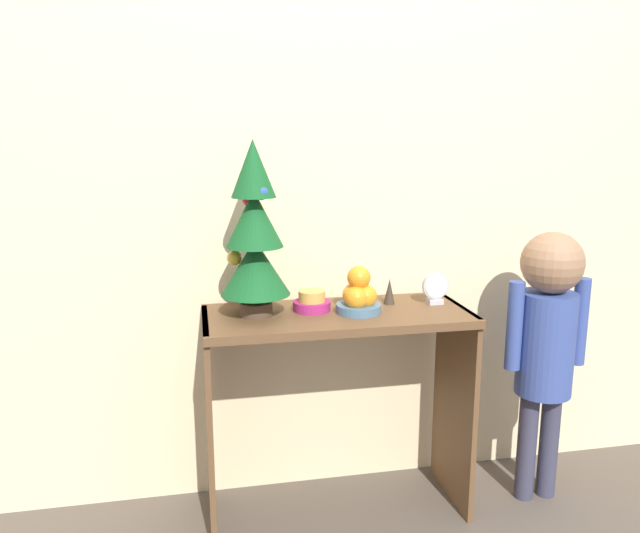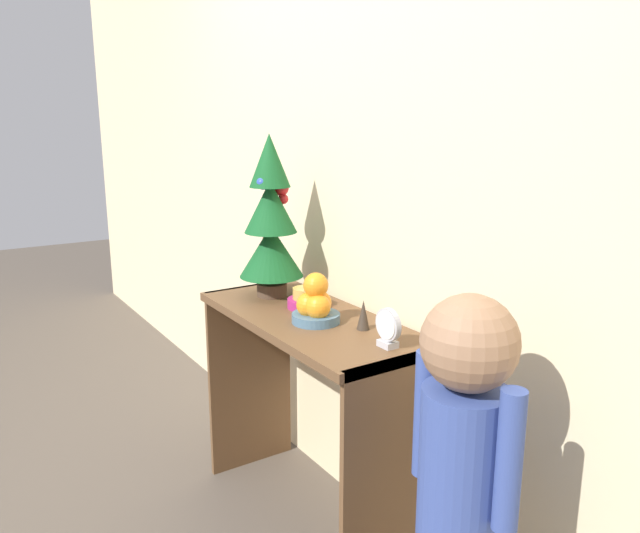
# 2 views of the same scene
# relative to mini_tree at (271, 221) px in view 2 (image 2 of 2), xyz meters

# --- Properties ---
(back_wall) EXTENTS (7.00, 0.05, 2.50)m
(back_wall) POSITION_rel_mini_tree_xyz_m (0.29, 0.23, 0.18)
(back_wall) COLOR beige
(back_wall) RESTS_ON ground_plane
(console_table) EXTENTS (0.95, 0.40, 0.79)m
(console_table) POSITION_rel_mini_tree_xyz_m (0.29, -0.01, -0.49)
(console_table) COLOR brown
(console_table) RESTS_ON ground_plane
(mini_tree) EXTENTS (0.24, 0.24, 0.61)m
(mini_tree) POSITION_rel_mini_tree_xyz_m (0.00, 0.00, 0.00)
(mini_tree) COLOR #4C3828
(mini_tree) RESTS_ON console_table
(fruit_bowl) EXTENTS (0.16, 0.16, 0.17)m
(fruit_bowl) POSITION_rel_mini_tree_xyz_m (0.36, -0.03, -0.23)
(fruit_bowl) COLOR #476B84
(fruit_bowl) RESTS_ON console_table
(singing_bowl) EXTENTS (0.14, 0.14, 0.07)m
(singing_bowl) POSITION_rel_mini_tree_xyz_m (0.20, 0.03, -0.26)
(singing_bowl) COLOR #9E2366
(singing_bowl) RESTS_ON console_table
(desk_clock) EXTENTS (0.10, 0.04, 0.12)m
(desk_clock) POSITION_rel_mini_tree_xyz_m (0.67, 0.02, -0.23)
(desk_clock) COLOR #B2B2B7
(desk_clock) RESTS_ON console_table
(figurine) EXTENTS (0.04, 0.04, 0.10)m
(figurine) POSITION_rel_mini_tree_xyz_m (0.50, 0.06, -0.24)
(figurine) COLOR #382D23
(figurine) RESTS_ON console_table
(child_figure) EXTENTS (0.33, 0.23, 1.06)m
(child_figure) POSITION_rel_mini_tree_xyz_m (1.08, -0.08, -0.39)
(child_figure) COLOR #38384C
(child_figure) RESTS_ON ground_plane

